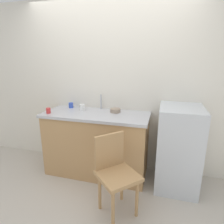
{
  "coord_description": "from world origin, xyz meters",
  "views": [
    {
      "loc": [
        0.8,
        -1.79,
        1.69
      ],
      "look_at": [
        0.14,
        0.6,
        0.99
      ],
      "focal_mm": 30.48,
      "sensor_mm": 36.0,
      "label": 1
    }
  ],
  "objects_px": {
    "terracotta_bowl": "(115,110)",
    "cup_red": "(48,111)",
    "refrigerator": "(178,148)",
    "cup_white": "(82,107)",
    "chair": "(115,171)",
    "cup_blue": "(71,105)"
  },
  "relations": [
    {
      "from": "refrigerator",
      "to": "terracotta_bowl",
      "type": "xyz_separation_m",
      "value": [
        -0.89,
        0.13,
        0.41
      ]
    },
    {
      "from": "terracotta_bowl",
      "to": "cup_white",
      "type": "distance_m",
      "value": 0.5
    },
    {
      "from": "chair",
      "to": "cup_blue",
      "type": "distance_m",
      "value": 1.36
    },
    {
      "from": "refrigerator",
      "to": "cup_white",
      "type": "xyz_separation_m",
      "value": [
        -1.39,
        0.09,
        0.43
      ]
    },
    {
      "from": "refrigerator",
      "to": "terracotta_bowl",
      "type": "height_order",
      "value": "refrigerator"
    },
    {
      "from": "refrigerator",
      "to": "terracotta_bowl",
      "type": "relative_size",
      "value": 7.64
    },
    {
      "from": "cup_blue",
      "to": "chair",
      "type": "bearing_deg",
      "value": -42.04
    },
    {
      "from": "refrigerator",
      "to": "cup_blue",
      "type": "relative_size",
      "value": 13.73
    },
    {
      "from": "refrigerator",
      "to": "cup_red",
      "type": "bearing_deg",
      "value": -174.56
    },
    {
      "from": "cup_white",
      "to": "cup_blue",
      "type": "distance_m",
      "value": 0.26
    },
    {
      "from": "terracotta_bowl",
      "to": "cup_red",
      "type": "xyz_separation_m",
      "value": [
        -0.9,
        -0.3,
        0.01
      ]
    },
    {
      "from": "chair",
      "to": "terracotta_bowl",
      "type": "height_order",
      "value": "terracotta_bowl"
    },
    {
      "from": "refrigerator",
      "to": "cup_red",
      "type": "relative_size",
      "value": 14.54
    },
    {
      "from": "cup_white",
      "to": "cup_blue",
      "type": "relative_size",
      "value": 1.17
    },
    {
      "from": "refrigerator",
      "to": "cup_blue",
      "type": "distance_m",
      "value": 1.69
    },
    {
      "from": "cup_red",
      "to": "cup_blue",
      "type": "bearing_deg",
      "value": 65.89
    },
    {
      "from": "chair",
      "to": "cup_white",
      "type": "relative_size",
      "value": 9.4
    },
    {
      "from": "terracotta_bowl",
      "to": "cup_red",
      "type": "distance_m",
      "value": 0.95
    },
    {
      "from": "cup_white",
      "to": "cup_red",
      "type": "distance_m",
      "value": 0.48
    },
    {
      "from": "chair",
      "to": "cup_red",
      "type": "height_order",
      "value": "cup_red"
    },
    {
      "from": "refrigerator",
      "to": "chair",
      "type": "height_order",
      "value": "refrigerator"
    },
    {
      "from": "refrigerator",
      "to": "cup_white",
      "type": "relative_size",
      "value": 11.72
    }
  ]
}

